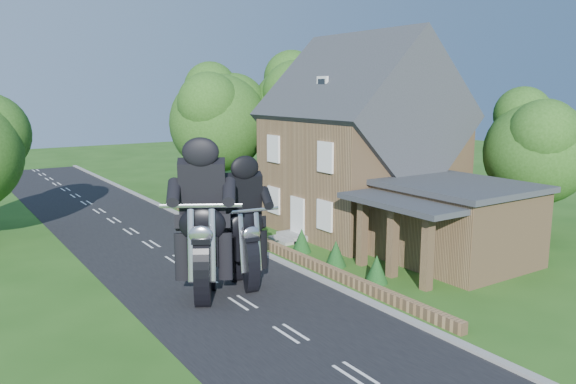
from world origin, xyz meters
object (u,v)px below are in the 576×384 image
garden_wall (271,246)px  motorcycle_lead (245,268)px  house (361,147)px  annex (454,222)px  motorcycle_follow (205,276)px

garden_wall → motorcycle_lead: 5.02m
house → annex: size_ratio=1.45×
motorcycle_lead → motorcycle_follow: motorcycle_follow is taller
annex → motorcycle_lead: size_ratio=4.41×
annex → house: bearing=84.8°
annex → motorcycle_lead: 9.32m
annex → motorcycle_follow: size_ratio=3.82×
garden_wall → house: 7.52m
motorcycle_lead → motorcycle_follow: 1.81m
garden_wall → motorcycle_follow: (-5.22, -3.92, 0.66)m
motorcycle_lead → garden_wall: bearing=-125.5°
garden_wall → motorcycle_follow: 6.56m
annex → motorcycle_follow: bearing=170.1°
motorcycle_follow → house: bearing=-126.2°
garden_wall → house: house is taller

